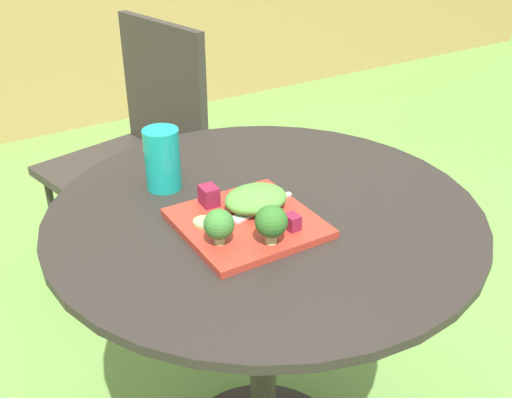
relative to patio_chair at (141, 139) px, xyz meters
name	(u,v)px	position (x,y,z in m)	size (l,w,h in m)	color
patio_table	(264,319)	(-0.10, -0.94, -0.06)	(0.86, 0.86, 0.75)	#28231E
patio_chair	(141,139)	(0.00, 0.00, 0.00)	(0.53, 0.53, 0.90)	#332D28
salad_plate	(247,223)	(-0.16, -0.98, 0.23)	(0.24, 0.24, 0.01)	#AD3323
drinking_glass	(163,162)	(-0.23, -0.75, 0.28)	(0.07, 0.07, 0.13)	#149989
fork	(257,209)	(-0.13, -0.96, 0.24)	(0.15, 0.05, 0.00)	silver
lettuce_mound	(256,199)	(-0.12, -0.95, 0.25)	(0.12, 0.10, 0.04)	#519338
broccoli_floret_0	(271,222)	(-0.16, -1.07, 0.28)	(0.06, 0.06, 0.07)	#99B770
broccoli_floret_1	(219,225)	(-0.24, -1.02, 0.27)	(0.05, 0.05, 0.07)	#99B770
cucumber_slice_0	(204,222)	(-0.23, -0.95, 0.24)	(0.04, 0.04, 0.01)	#8EB766
beet_chunk_0	(292,222)	(-0.11, -1.05, 0.25)	(0.03, 0.02, 0.03)	maroon
beet_chunk_1	(209,196)	(-0.19, -0.89, 0.25)	(0.04, 0.03, 0.04)	maroon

